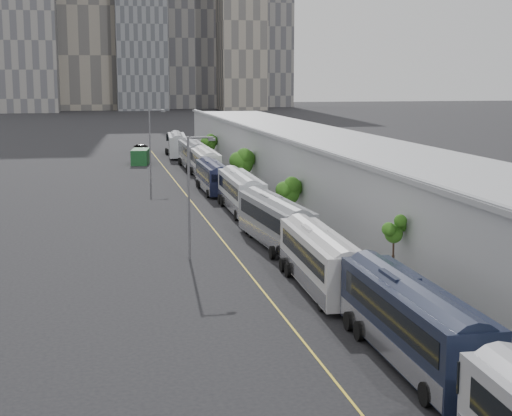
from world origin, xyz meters
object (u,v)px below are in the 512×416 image
object	(u,v)px
bus_1	(411,329)
shipping_container	(140,157)
bus_6	(205,166)
bus_8	(177,147)
street_lamp_far	(151,141)
suv	(140,149)
street_lamp_near	(191,189)
bus_3	(275,225)
bus_4	(241,195)
bus_5	(213,179)
bus_7	(193,157)
bus_2	(320,265)

from	to	relation	value
bus_1	shipping_container	bearing A→B (deg)	95.38
bus_6	bus_8	size ratio (longest dim) A/B	0.97
bus_8	street_lamp_far	bearing A→B (deg)	-97.20
bus_1	bus_8	world-z (taller)	bus_8
shipping_container	suv	world-z (taller)	shipping_container
bus_1	street_lamp_near	distance (m)	24.30
bus_8	shipping_container	bearing A→B (deg)	-119.10
bus_3	suv	bearing A→B (deg)	90.36
bus_8	street_lamp_far	size ratio (longest dim) A/B	1.49
bus_4	bus_5	bearing A→B (deg)	93.84
bus_3	street_lamp_near	distance (m)	8.58
bus_7	suv	size ratio (longest dim) A/B	2.50
bus_7	street_lamp_near	bearing A→B (deg)	-96.83
bus_2	bus_6	world-z (taller)	bus_6
shipping_container	street_lamp_near	bearing A→B (deg)	-81.13
bus_6	bus_1	bearing A→B (deg)	-89.25
bus_7	street_lamp_far	world-z (taller)	street_lamp_far
bus_8	shipping_container	world-z (taller)	bus_8
street_lamp_near	suv	world-z (taller)	street_lamp_near
street_lamp_far	bus_3	bearing A→B (deg)	-80.33
bus_1	bus_3	world-z (taller)	bus_1
bus_2	bus_4	xyz separation A→B (m)	(0.41, 29.18, 0.07)
bus_2	street_lamp_near	bearing A→B (deg)	126.99
bus_1	suv	bearing A→B (deg)	94.01
bus_4	street_lamp_near	distance (m)	21.06
bus_4	bus_6	world-z (taller)	bus_6
street_lamp_far	suv	size ratio (longest dim) A/B	1.67
bus_5	suv	world-z (taller)	bus_5
bus_8	shipping_container	distance (m)	12.09
bus_3	bus_5	world-z (taller)	bus_3
bus_2	bus_8	size ratio (longest dim) A/B	0.93
suv	street_lamp_near	bearing A→B (deg)	-85.23
bus_4	bus_6	distance (m)	26.72
bus_2	suv	xyz separation A→B (m)	(-5.72, 92.47, -0.80)
bus_5	street_lamp_near	bearing A→B (deg)	-101.00
bus_4	shipping_container	xyz separation A→B (m)	(-7.16, 45.13, -0.48)
suv	shipping_container	bearing A→B (deg)	-87.71
bus_3	bus_6	xyz separation A→B (m)	(0.41, 42.74, 0.03)
bus_8	bus_6	bearing A→B (deg)	-84.33
bus_8	suv	size ratio (longest dim) A/B	2.49
street_lamp_near	suv	size ratio (longest dim) A/B	1.63
bus_3	street_lamp_far	bearing A→B (deg)	95.79
bus_2	bus_3	bearing A→B (deg)	91.16
bus_5	street_lamp_far	distance (m)	12.13
bus_3	bus_2	bearing A→B (deg)	-94.58
bus_8	street_lamp_near	world-z (taller)	street_lamp_near
bus_5	suv	bearing A→B (deg)	96.31
bus_1	bus_8	distance (m)	97.57
bus_4	suv	bearing A→B (deg)	96.32
bus_3	street_lamp_far	size ratio (longest dim) A/B	1.44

